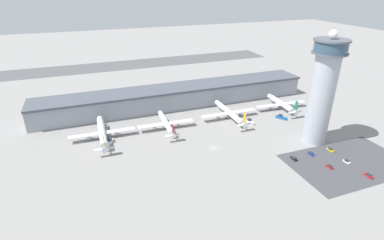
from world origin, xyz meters
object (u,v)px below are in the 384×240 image
Objects in this scene: car_yellow_taxi at (311,154)px; service_truck_fuel at (250,122)px; car_grey_coupe at (347,161)px; airplane_gate_bravo at (166,124)px; car_blue_compact at (329,167)px; service_truck_baggage at (281,117)px; car_silver_sedan at (331,150)px; service_truck_catering at (109,142)px; airplane_gate_alpha at (102,133)px; airplane_gate_charlie at (230,113)px; airplane_gate_delta at (282,104)px; car_red_hatchback at (294,159)px; control_tower at (323,90)px; car_white_wagon at (369,175)px.

service_truck_fuel is at bearing 102.69° from car_yellow_taxi.
car_grey_coupe reaches higher than car_yellow_taxi.
car_blue_compact is at bearing -47.04° from airplane_gate_bravo.
car_grey_coupe is at bearing -69.31° from service_truck_fuel.
car_silver_sedan is at bearing -89.97° from service_truck_baggage.
service_truck_catering is 1.95× the size of car_grey_coupe.
airplane_gate_alpha is 123.72m from car_yellow_taxi.
airplane_gate_charlie reaches higher than car_silver_sedan.
car_silver_sedan is at bearing -2.09° from car_yellow_taxi.
car_silver_sedan is at bearing -99.65° from airplane_gate_delta.
airplane_gate_charlie is 9.44× the size of car_red_hatchback.
service_truck_catering is 117.73m from car_yellow_taxi.
airplane_gate_delta reaches higher than car_silver_sedan.
airplane_gate_alpha reaches higher than airplane_gate_bravo.
car_blue_compact is (-23.75, -75.00, -3.63)m from airplane_gate_delta.
service_truck_catering is (-83.84, -6.26, -3.38)m from airplane_gate_charlie.
car_red_hatchback is at bearing -179.39° from car_silver_sedan.
control_tower is 8.35× the size of service_truck_baggage.
service_truck_baggage is at bearing -8.59° from airplane_gate_bravo.
service_truck_catering is at bearing 161.09° from control_tower.
car_yellow_taxi is (108.17, -59.94, -3.79)m from airplane_gate_alpha.
car_red_hatchback is at bearing -81.63° from airplane_gate_charlie.
car_red_hatchback is at bearing -120.23° from airplane_gate_delta.
control_tower is 1.60× the size of airplane_gate_delta.
service_truck_catering reaches higher than car_red_hatchback.
airplane_gate_delta reaches higher than service_truck_catering.
service_truck_fuel is (-34.76, -12.56, -3.31)m from airplane_gate_delta.
car_red_hatchback is at bearing -30.23° from service_truck_catering.
airplane_gate_bravo is 4.71× the size of service_truck_baggage.
car_grey_coupe is (-11.39, -74.41, -3.63)m from airplane_gate_delta.
service_truck_fuel is (10.20, -10.90, -3.51)m from airplane_gate_charlie.
airplane_gate_alpha is 1.01× the size of airplane_gate_charlie.
airplane_gate_bravo is at bearing -1.45° from airplane_gate_alpha.
airplane_gate_delta reaches higher than car_yellow_taxi.
service_truck_baggage reaches higher than car_red_hatchback.
car_white_wagon is (-11.31, -88.10, -3.62)m from airplane_gate_delta.
airplane_gate_delta is (91.49, 2.26, -0.01)m from airplane_gate_bravo.
airplane_gate_bravo is 81.96m from service_truck_baggage.
service_truck_fuel is at bearing 123.22° from control_tower.
airplane_gate_charlie is (87.01, -0.42, 0.11)m from airplane_gate_alpha.
service_truck_catering is at bearing -176.48° from airplane_gate_delta.
car_silver_sedan is at bearing -85.84° from control_tower.
service_truck_baggage is at bearing 90.03° from car_silver_sedan.
car_white_wagon is (117.49, -80.18, -0.44)m from service_truck_catering.
car_grey_coupe is 27.67m from car_red_hatchback.
airplane_gate_delta reaches higher than service_truck_fuel.
service_truck_baggage is 1.72× the size of car_red_hatchback.
airplane_gate_charlie is at bearing 106.13° from car_blue_compact.
airplane_gate_charlie is at bearing 114.77° from car_grey_coupe.
car_red_hatchback is (55.41, -59.68, -3.70)m from airplane_gate_bravo.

